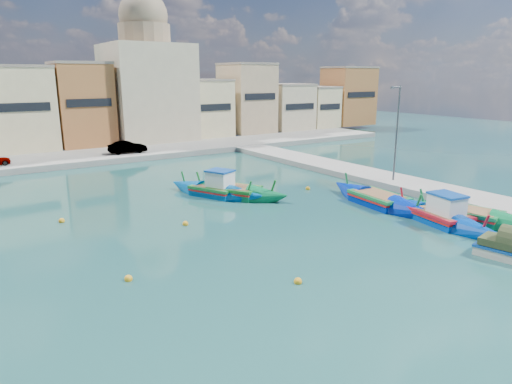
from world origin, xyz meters
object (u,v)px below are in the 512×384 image
object	(u,v)px
luzzu_blue_cabin	(215,191)
tender_near	(509,250)
luzzu_green	(235,193)
luzzu_blue_south	(379,201)
luzzu_cyan_south	(470,217)
quay_street_lamp	(396,133)
luzzu_turquoise_cabin	(439,217)
church_block	(147,78)

from	to	relation	value
luzzu_blue_cabin	tender_near	xyz separation A→B (m)	(6.07, -18.70, 0.07)
luzzu_green	tender_near	world-z (taller)	luzzu_green
luzzu_blue_cabin	luzzu_green	distance (m)	1.51
luzzu_green	luzzu_blue_south	distance (m)	10.35
luzzu_blue_cabin	luzzu_cyan_south	xyz separation A→B (m)	(9.98, -14.25, -0.09)
luzzu_blue_south	tender_near	distance (m)	10.33
quay_street_lamp	tender_near	size ratio (longest dim) A/B	2.51
quay_street_lamp	luzzu_cyan_south	bearing A→B (deg)	-111.62
luzzu_blue_cabin	luzzu_green	xyz separation A→B (m)	(1.00, -1.13, -0.08)
tender_near	quay_street_lamp	bearing A→B (deg)	60.87
quay_street_lamp	luzzu_turquoise_cabin	size ratio (longest dim) A/B	0.84
church_block	luzzu_turquoise_cabin	size ratio (longest dim) A/B	2.00
luzzu_cyan_south	tender_near	distance (m)	5.92
church_block	tender_near	bearing A→B (deg)	-90.00
luzzu_blue_south	church_block	bearing A→B (deg)	93.25
tender_near	luzzu_green	bearing A→B (deg)	106.11
church_block	tender_near	distance (m)	48.01
tender_near	luzzu_turquoise_cabin	bearing A→B (deg)	68.50
luzzu_cyan_south	tender_near	size ratio (longest dim) A/B	2.79
quay_street_lamp	luzzu_green	size ratio (longest dim) A/B	0.92
luzzu_turquoise_cabin	tender_near	size ratio (longest dim) A/B	3.00
luzzu_blue_south	tender_near	size ratio (longest dim) A/B	3.17
luzzu_blue_cabin	luzzu_green	bearing A→B (deg)	-48.45
church_block	quay_street_lamp	size ratio (longest dim) A/B	2.39
luzzu_turquoise_cabin	luzzu_cyan_south	bearing A→B (deg)	-26.64
quay_street_lamp	luzzu_turquoise_cabin	bearing A→B (deg)	-123.69
luzzu_blue_cabin	luzzu_cyan_south	size ratio (longest dim) A/B	0.98
luzzu_blue_cabin	quay_street_lamp	bearing A→B (deg)	-21.58
luzzu_blue_cabin	luzzu_turquoise_cabin	bearing A→B (deg)	-58.50
church_block	luzzu_cyan_south	size ratio (longest dim) A/B	2.15
luzzu_blue_south	luzzu_cyan_south	distance (m)	5.95
luzzu_green	luzzu_cyan_south	world-z (taller)	luzzu_green
quay_street_lamp	tender_near	bearing A→B (deg)	-119.13
church_block	luzzu_green	xyz separation A→B (m)	(-5.07, -29.78, -8.11)
church_block	quay_street_lamp	distance (m)	35.04
quay_street_lamp	luzzu_green	world-z (taller)	quay_street_lamp
church_block	quay_street_lamp	world-z (taller)	church_block
church_block	luzzu_blue_south	distance (m)	38.16
luzzu_green	luzzu_cyan_south	xyz separation A→B (m)	(8.98, -13.12, -0.01)
luzzu_green	luzzu_blue_south	size ratio (longest dim) A/B	0.86
luzzu_turquoise_cabin	luzzu_cyan_south	world-z (taller)	luzzu_turquoise_cabin
quay_street_lamp	luzzu_blue_cabin	world-z (taller)	quay_street_lamp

